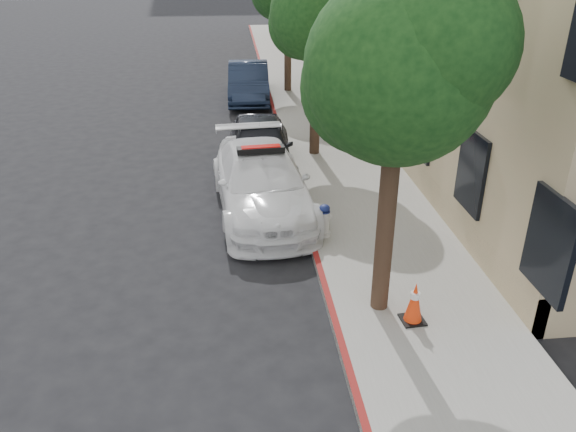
% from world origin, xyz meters
% --- Properties ---
extents(ground, '(120.00, 120.00, 0.00)m').
position_xyz_m(ground, '(0.00, 0.00, 0.00)').
color(ground, black).
rests_on(ground, ground).
extents(sidewalk, '(3.20, 50.00, 0.15)m').
position_xyz_m(sidewalk, '(3.60, 10.00, 0.07)').
color(sidewalk, gray).
rests_on(sidewalk, ground).
extents(curb_strip, '(0.12, 50.00, 0.15)m').
position_xyz_m(curb_strip, '(2.06, 10.00, 0.07)').
color(curb_strip, maroon).
rests_on(curb_strip, ground).
extents(tree_near, '(2.92, 2.82, 5.62)m').
position_xyz_m(tree_near, '(2.93, -2.01, 4.27)').
color(tree_near, black).
rests_on(tree_near, sidewalk).
extents(tree_mid, '(2.77, 2.64, 5.43)m').
position_xyz_m(tree_mid, '(2.93, 5.99, 4.16)').
color(tree_mid, black).
rests_on(tree_mid, sidewalk).
extents(police_car, '(2.54, 5.37, 1.66)m').
position_xyz_m(police_car, '(1.10, 2.37, 0.76)').
color(police_car, white).
rests_on(police_car, ground).
extents(parked_car_mid, '(1.92, 4.50, 1.52)m').
position_xyz_m(parked_car_mid, '(1.20, 5.00, 0.76)').
color(parked_car_mid, black).
rests_on(parked_car_mid, ground).
extents(parked_car_far, '(1.72, 4.61, 1.50)m').
position_xyz_m(parked_car_far, '(1.19, 13.00, 0.75)').
color(parked_car_far, '#151F35').
rests_on(parked_car_far, ground).
extents(fire_hydrant, '(0.31, 0.28, 0.74)m').
position_xyz_m(fire_hydrant, '(2.35, 0.69, 0.51)').
color(fire_hydrant, silver).
rests_on(fire_hydrant, sidewalk).
extents(traffic_cone, '(0.42, 0.42, 0.75)m').
position_xyz_m(traffic_cone, '(3.36, -2.48, 0.52)').
color(traffic_cone, black).
rests_on(traffic_cone, sidewalk).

